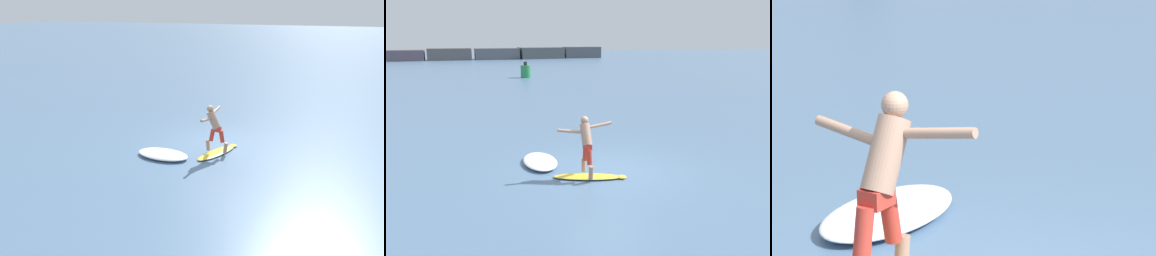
% 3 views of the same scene
% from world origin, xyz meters
% --- Properties ---
extents(ground_plane, '(200.00, 200.00, 0.00)m').
position_xyz_m(ground_plane, '(0.00, 0.00, 0.00)').
color(ground_plane, slate).
extents(surfboard, '(2.11, 1.15, 0.22)m').
position_xyz_m(surfboard, '(-0.77, -0.36, 0.04)').
color(surfboard, yellow).
rests_on(surfboard, ground).
extents(surfer, '(1.61, 0.85, 1.67)m').
position_xyz_m(surfer, '(-0.80, -0.24, 1.08)').
color(surfer, tan).
rests_on(surfer, surfboard).
extents(wave_foam_at_tail, '(1.08, 1.90, 0.19)m').
position_xyz_m(wave_foam_at_tail, '(-1.81, 1.28, 0.09)').
color(wave_foam_at_tail, white).
rests_on(wave_foam_at_tail, ground).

